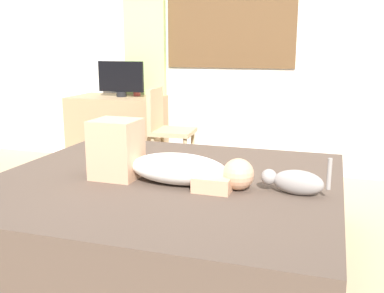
% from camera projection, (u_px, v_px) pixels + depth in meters
% --- Properties ---
extents(ground_plane, '(16.00, 16.00, 0.00)m').
position_uv_depth(ground_plane, '(147.00, 265.00, 2.58)').
color(ground_plane, tan).
extents(back_wall_with_window, '(6.40, 0.14, 2.90)m').
position_uv_depth(back_wall_with_window, '(236.00, 23.00, 4.36)').
color(back_wall_with_window, silver).
rests_on(back_wall_with_window, ground).
extents(bed, '(2.04, 1.87, 0.49)m').
position_uv_depth(bed, '(166.00, 218.00, 2.65)').
color(bed, brown).
rests_on(bed, ground).
extents(person_lying, '(0.94, 0.28, 0.34)m').
position_uv_depth(person_lying, '(162.00, 162.00, 2.50)').
color(person_lying, silver).
rests_on(person_lying, bed).
extents(cat, '(0.36, 0.14, 0.21)m').
position_uv_depth(cat, '(295.00, 182.00, 2.30)').
color(cat, gray).
rests_on(cat, bed).
extents(desk, '(0.90, 0.56, 0.74)m').
position_uv_depth(desk, '(118.00, 133.00, 4.57)').
color(desk, '#997A56').
rests_on(desk, ground).
extents(tv_monitor, '(0.48, 0.10, 0.35)m').
position_uv_depth(tv_monitor, '(121.00, 78.00, 4.43)').
color(tv_monitor, black).
rests_on(tv_monitor, desk).
extents(cup, '(0.07, 0.07, 0.08)m').
position_uv_depth(cup, '(137.00, 92.00, 4.51)').
color(cup, '#B23D38').
rests_on(cup, desk).
extents(chair_by_desk, '(0.41, 0.41, 0.86)m').
position_uv_depth(chair_by_desk, '(166.00, 126.00, 4.14)').
color(chair_by_desk, tan).
rests_on(chair_by_desk, ground).
extents(curtain_left, '(0.44, 0.06, 2.59)m').
position_uv_depth(curtain_left, '(145.00, 40.00, 4.56)').
color(curtain_left, '#ADCC75').
rests_on(curtain_left, ground).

